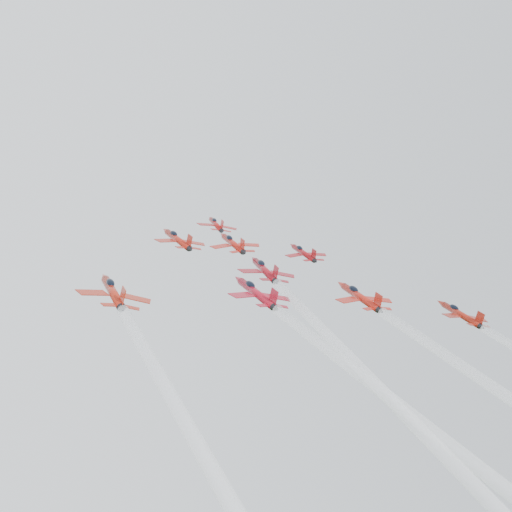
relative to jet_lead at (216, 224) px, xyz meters
name	(u,v)px	position (x,y,z in m)	size (l,w,h in m)	color
jet_lead	(216,224)	(0.00, 0.00, 0.00)	(8.80, 11.67, 6.08)	#A0110F
jet_row2_left	(178,239)	(-12.72, -12.96, -5.94)	(10.03, 13.29, 6.93)	#A61C0F
jet_row2_center	(233,243)	(-1.63, -12.99, -5.95)	(9.96, 13.21, 6.89)	#AD1A10
jet_row2_right	(303,252)	(12.05, -16.06, -7.37)	(8.71, 11.55, 6.02)	maroon
jet_center	(442,414)	(-1.98, -72.92, -33.53)	(10.32, 102.13, 47.83)	maroon
jet_rear_left	(471,487)	(-8.65, -84.73, -38.94)	(10.53, 104.14, 48.78)	#A40F20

